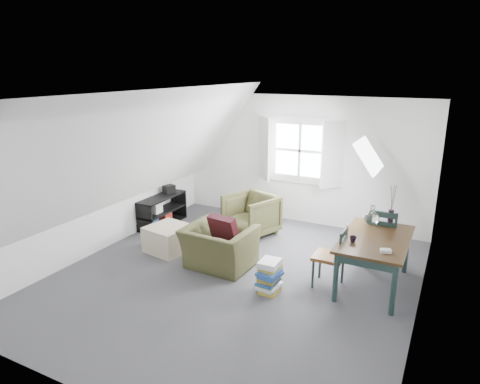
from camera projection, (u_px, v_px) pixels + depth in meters
The scene contains 24 objects.
floor at pixel (235, 277), 6.35m from camera, with size 5.50×5.50×0.00m, color #47464B.
ceiling at pixel (234, 106), 5.65m from camera, with size 5.50×5.50×0.00m, color white.
wall_back at pixel (300, 160), 8.35m from camera, with size 5.00×5.00×0.00m, color white.
wall_front at pixel (85, 279), 3.65m from camera, with size 5.00×5.00×0.00m, color white.
wall_left at pixel (102, 177), 7.10m from camera, with size 5.50×5.50×0.00m, color white.
wall_right at pixel (427, 225), 4.91m from camera, with size 5.50×5.50×0.00m, color white.
slope_left at pixel (145, 150), 6.53m from camera, with size 5.50×5.50×0.00m, color white.
slope_right at pixel (348, 172), 5.18m from camera, with size 5.50×5.50×0.00m, color white.
dormer_window at pixel (299, 151), 8.23m from camera, with size 1.71×0.35×1.30m.
skylight at pixel (369, 156), 6.30m from camera, with size 0.55×0.75×0.04m, color white.
armchair_near at pixel (219, 267), 6.68m from camera, with size 1.01×0.88×0.65m, color #414121.
armchair_far at pixel (251, 234), 8.00m from camera, with size 0.81×0.84×0.76m, color #414121.
throw_pillow at pixel (224, 230), 6.65m from camera, with size 0.47×0.13×0.47m, color #3D1019.
ottoman at pixel (169, 239), 7.22m from camera, with size 0.65×0.65×0.43m, color #BEAE91.
dining_table at pixel (375, 244), 5.92m from camera, with size 0.88×1.47×0.74m.
demijohn at pixel (372, 218), 6.31m from camera, with size 0.21×0.21×0.30m.
vase_twigs at pixel (391, 217), 6.28m from camera, with size 0.08×0.09×0.63m.
cup at pixel (353, 242), 5.75m from camera, with size 0.09×0.09×0.08m, color black.
paper_box at pixel (386, 251), 5.42m from camera, with size 0.13×0.09×0.04m, color white.
dining_chair_far at pixel (383, 237), 6.54m from camera, with size 0.45×0.45×0.96m.
dining_chair_near at pixel (331, 256), 5.97m from camera, with size 0.41×0.41×0.88m.
media_shelf at pixel (161, 212), 8.38m from camera, with size 0.38×1.13×0.58m.
electronics_box at pixel (169, 190), 8.52m from camera, with size 0.16×0.22×0.18m, color black.
magazine_stack at pixel (269, 276), 5.88m from camera, with size 0.34×0.40×0.45m.
Camera 1 is at (2.68, -5.08, 2.98)m, focal length 32.00 mm.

